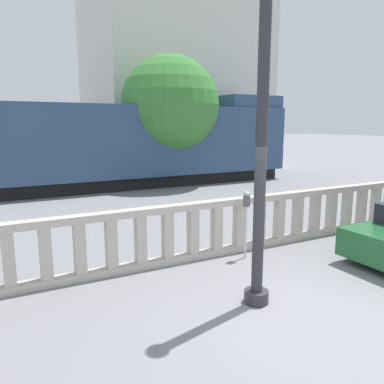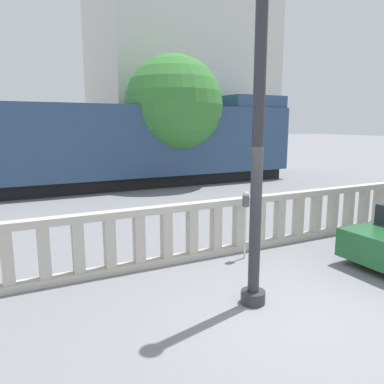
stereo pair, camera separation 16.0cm
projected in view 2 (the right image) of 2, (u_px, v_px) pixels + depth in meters
name	position (u px, v px, depth m)	size (l,w,h in m)	color
ground_plane	(300.00, 320.00, 5.50)	(160.00, 160.00, 0.00)	slate
balustrade	(204.00, 230.00, 7.99)	(14.47, 0.24, 1.22)	#BCB5A8
lamppost	(258.00, 134.00, 5.54)	(0.39, 0.39, 5.53)	#2D2D33
parking_meter	(246.00, 206.00, 7.83)	(0.15, 0.15, 1.46)	silver
train_near	(61.00, 146.00, 15.70)	(22.24, 3.03, 4.24)	black
building_block	(178.00, 83.00, 24.43)	(10.38, 8.26, 10.97)	beige
tree_left	(174.00, 105.00, 17.19)	(4.49, 4.49, 5.96)	brown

